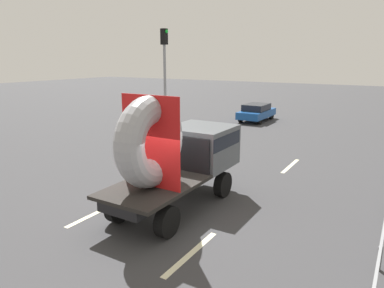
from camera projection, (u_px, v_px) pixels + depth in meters
The scene contains 8 objects.
ground_plane at pixel (160, 217), 10.36m from camera, with size 120.00×120.00×0.00m, color #38383A.
flatbed_truck at pixel (180, 152), 10.86m from camera, with size 2.02×5.19×3.61m.
distant_sedan at pixel (257, 112), 26.16m from camera, with size 1.67×3.90×1.27m.
traffic_light at pixel (165, 67), 20.99m from camera, with size 0.42×0.36×6.22m.
lane_dash_left_near at pixel (95, 213), 10.58m from camera, with size 2.15×0.16×0.01m, color beige.
lane_dash_left_far at pixel (213, 156), 16.83m from camera, with size 2.61×0.16×0.01m, color beige.
lane_dash_right_near at pixel (191, 253), 8.42m from camera, with size 2.32×0.16×0.01m, color beige.
lane_dash_right_far at pixel (290, 166), 15.28m from camera, with size 2.29×0.16×0.01m, color beige.
Camera 1 is at (5.77, -7.68, 4.53)m, focal length 33.03 mm.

